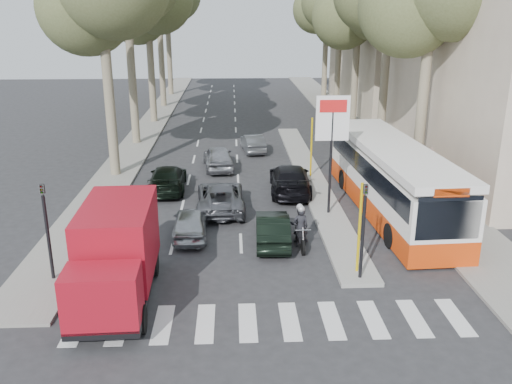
% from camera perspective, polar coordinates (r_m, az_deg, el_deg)
% --- Properties ---
extents(ground, '(120.00, 120.00, 0.00)m').
position_cam_1_polar(ground, '(20.67, 1.02, -7.60)').
color(ground, '#28282B').
rests_on(ground, ground).
extents(sidewalk_right, '(3.20, 70.00, 0.12)m').
position_cam_1_polar(sidewalk_right, '(45.52, 9.98, 6.77)').
color(sidewalk_right, gray).
rests_on(sidewalk_right, ground).
extents(median_left, '(2.40, 64.00, 0.12)m').
position_cam_1_polar(median_left, '(47.88, -10.78, 7.30)').
color(median_left, gray).
rests_on(median_left, ground).
extents(traffic_island, '(1.50, 26.00, 0.16)m').
position_cam_1_polar(traffic_island, '(31.19, 5.74, 1.61)').
color(traffic_island, gray).
rests_on(traffic_island, ground).
extents(building_far, '(11.00, 20.00, 16.00)m').
position_cam_1_polar(building_far, '(55.13, 15.74, 16.71)').
color(building_far, '#B7A88E').
rests_on(building_far, ground).
extents(billboard, '(1.50, 12.10, 5.60)m').
position_cam_1_polar(billboard, '(24.54, 7.97, 5.63)').
color(billboard, yellow).
rests_on(billboard, ground).
extents(traffic_light_island, '(0.16, 0.41, 3.60)m').
position_cam_1_polar(traffic_light_island, '(18.80, 11.30, -2.46)').
color(traffic_light_island, black).
rests_on(traffic_light_island, ground).
extents(traffic_light_left, '(0.16, 0.41, 3.60)m').
position_cam_1_polar(traffic_light_left, '(19.80, -21.29, -2.32)').
color(traffic_light_left, black).
rests_on(traffic_light_left, ground).
extents(tree_r_c, '(7.40, 7.20, 13.32)m').
position_cam_1_polar(tree_r_c, '(45.80, 10.93, 18.94)').
color(tree_r_c, '#6B604C').
rests_on(tree_r_c, ground).
extents(silver_hatchback, '(1.55, 3.62, 1.22)m').
position_cam_1_polar(silver_hatchback, '(23.04, -6.93, -3.25)').
color(silver_hatchback, '#B0B4B8').
rests_on(silver_hatchback, ground).
extents(dark_hatchback, '(1.48, 3.89, 1.27)m').
position_cam_1_polar(dark_hatchback, '(22.26, 1.75, -3.85)').
color(dark_hatchback, black).
rests_on(dark_hatchback, ground).
extents(queue_car_a, '(2.35, 4.83, 1.32)m').
position_cam_1_polar(queue_car_a, '(25.94, -3.75, -0.51)').
color(queue_car_a, '#55575E').
rests_on(queue_car_a, ground).
extents(queue_car_b, '(2.30, 5.17, 1.47)m').
position_cam_1_polar(queue_car_b, '(28.46, 3.59, 1.39)').
color(queue_car_b, black).
rests_on(queue_car_b, ground).
extents(queue_car_c, '(2.11, 4.32, 1.42)m').
position_cam_1_polar(queue_car_c, '(32.83, -3.99, 3.66)').
color(queue_car_c, '#93959B').
rests_on(queue_car_c, ground).
extents(queue_car_d, '(1.69, 3.74, 1.19)m').
position_cam_1_polar(queue_car_d, '(36.88, -0.32, 5.18)').
color(queue_car_d, '#505358').
rests_on(queue_car_d, ground).
extents(queue_car_e, '(2.03, 4.64, 1.33)m').
position_cam_1_polar(queue_car_e, '(29.13, -9.28, 1.43)').
color(queue_car_e, black).
rests_on(queue_car_e, ground).
extents(red_truck, '(2.39, 5.88, 3.10)m').
position_cam_1_polar(red_truck, '(18.26, -14.49, -6.23)').
color(red_truck, black).
rests_on(red_truck, ground).
extents(city_bus, '(3.32, 12.63, 3.30)m').
position_cam_1_polar(city_bus, '(26.09, 14.02, 1.56)').
color(city_bus, red).
rests_on(city_bus, ground).
extents(motorcycle, '(0.76, 2.10, 1.78)m').
position_cam_1_polar(motorcycle, '(22.03, 4.65, -3.65)').
color(motorcycle, black).
rests_on(motorcycle, ground).
extents(pedestrian_near, '(1.09, 1.26, 1.94)m').
position_cam_1_polar(pedestrian_near, '(27.67, 16.57, 0.90)').
color(pedestrian_near, '#3A2E46').
rests_on(pedestrian_near, sidewalk_right).
extents(pedestrian_far, '(1.24, 0.91, 1.76)m').
position_cam_1_polar(pedestrian_far, '(32.16, 17.93, 3.01)').
color(pedestrian_far, '#6E5B52').
rests_on(pedestrian_far, sidewalk_right).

